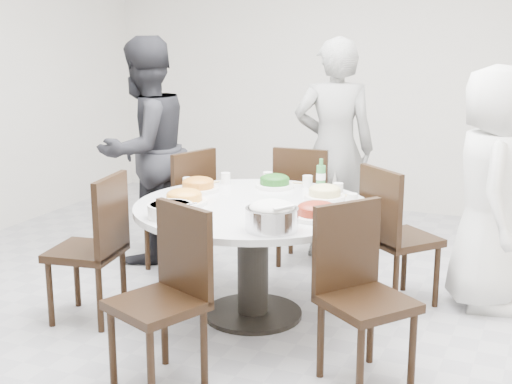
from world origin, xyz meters
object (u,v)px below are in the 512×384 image
at_px(chair_n, 306,205).
at_px(rice_bowl, 272,219).
at_px(soup_bowl, 170,211).
at_px(beverage_bottle, 321,174).
at_px(chair_s, 156,301).
at_px(diner_left, 145,151).
at_px(chair_ne, 402,236).
at_px(diner_right, 492,189).
at_px(chair_se, 368,299).
at_px(chair_sw, 85,248).
at_px(dining_table, 253,261).
at_px(chair_nw, 178,210).
at_px(diner_middle, 334,149).

height_order(chair_n, rice_bowl, chair_n).
height_order(soup_bowl, beverage_bottle, beverage_bottle).
height_order(chair_s, diner_left, diner_left).
xyz_separation_m(chair_ne, chair_n, (-0.87, 0.53, 0.00)).
distance_m(chair_n, diner_right, 1.48).
distance_m(chair_se, rice_bowl, 0.68).
height_order(chair_ne, rice_bowl, chair_ne).
distance_m(chair_n, chair_sw, 1.84).
height_order(chair_s, rice_bowl, chair_s).
xyz_separation_m(soup_bowl, beverage_bottle, (0.58, 1.03, 0.07)).
relative_size(dining_table, chair_ne, 1.58).
bearing_deg(chair_n, chair_s, 84.38).
xyz_separation_m(chair_ne, soup_bowl, (-1.15, -1.08, 0.32)).
distance_m(soup_bowl, beverage_bottle, 1.19).
bearing_deg(diner_left, chair_se, 73.49).
bearing_deg(rice_bowl, dining_table, 124.39).
bearing_deg(chair_ne, rice_bowl, 104.62).
bearing_deg(chair_sw, chair_s, 47.88).
relative_size(diner_right, soup_bowl, 6.06).
bearing_deg(chair_nw, dining_table, 74.38).
bearing_deg(diner_left, soup_bowl, 52.33).
bearing_deg(chair_n, chair_se, 114.48).
distance_m(diner_right, beverage_bottle, 1.12).
bearing_deg(chair_ne, chair_nw, 39.86).
bearing_deg(diner_middle, chair_sw, 42.52).
xyz_separation_m(chair_se, soup_bowl, (-1.23, 0.10, 0.32)).
bearing_deg(diner_right, rice_bowl, 133.21).
xyz_separation_m(chair_se, beverage_bottle, (-0.64, 1.13, 0.38)).
relative_size(chair_n, rice_bowl, 3.22).
relative_size(diner_right, rice_bowl, 5.47).
relative_size(chair_n, diner_left, 0.54).
relative_size(chair_s, diner_middle, 0.54).
xyz_separation_m(diner_left, rice_bowl, (1.58, -1.21, -0.07)).
bearing_deg(beverage_bottle, chair_se, -60.41).
bearing_deg(chair_se, diner_left, 95.18).
relative_size(chair_ne, diner_middle, 0.54).
bearing_deg(chair_n, chair_ne, 144.02).
bearing_deg(rice_bowl, chair_n, 102.97).
bearing_deg(beverage_bottle, chair_sw, -139.93).
height_order(chair_s, diner_right, diner_right).
height_order(chair_s, chair_se, same).
bearing_deg(soup_bowl, rice_bowl, -0.25).
bearing_deg(chair_sw, dining_table, 106.99).
bearing_deg(rice_bowl, chair_sw, 179.56).
bearing_deg(chair_s, chair_sw, 168.85).
bearing_deg(beverage_bottle, dining_table, -115.04).
height_order(chair_sw, diner_left, diner_left).
bearing_deg(diner_right, chair_se, 153.89).
bearing_deg(soup_bowl, diner_left, 127.67).
bearing_deg(chair_sw, diner_left, -174.91).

